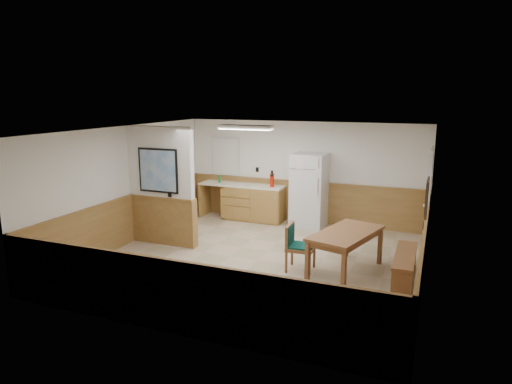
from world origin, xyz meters
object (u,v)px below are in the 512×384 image
at_px(dining_table, 346,237).
at_px(refrigerator, 309,190).
at_px(dining_chair, 296,244).
at_px(dining_bench, 405,260).
at_px(fire_extinguisher, 272,180).
at_px(soap_bottle, 220,179).

bearing_deg(dining_table, refrigerator, 133.87).
relative_size(refrigerator, dining_chair, 2.09).
bearing_deg(dining_chair, dining_bench, 5.74).
bearing_deg(fire_extinguisher, dining_chair, -39.01).
distance_m(refrigerator, soap_bottle, 2.41).
xyz_separation_m(dining_bench, fire_extinguisher, (-3.36, 2.52, 0.74)).
relative_size(dining_chair, soap_bottle, 4.37).
xyz_separation_m(dining_table, soap_bottle, (-3.80, 2.64, 0.34)).
xyz_separation_m(refrigerator, dining_chair, (0.54, -2.81, -0.39)).
relative_size(refrigerator, dining_table, 1.01).
height_order(dining_bench, fire_extinguisher, fire_extinguisher).
xyz_separation_m(dining_table, dining_chair, (-0.86, -0.23, -0.16)).
xyz_separation_m(dining_chair, soap_bottle, (-2.94, 2.87, 0.50)).
xyz_separation_m(dining_bench, dining_chair, (-1.88, -0.29, 0.15)).
distance_m(refrigerator, fire_extinguisher, 0.97).
bearing_deg(dining_bench, fire_extinguisher, 142.58).
relative_size(dining_bench, soap_bottle, 7.93).
bearing_deg(soap_bottle, dining_bench, -28.10).
height_order(fire_extinguisher, soap_bottle, fire_extinguisher).
height_order(dining_table, dining_bench, dining_table).
bearing_deg(dining_chair, refrigerator, 97.66).
xyz_separation_m(dining_bench, soap_bottle, (-4.82, 2.57, 0.66)).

